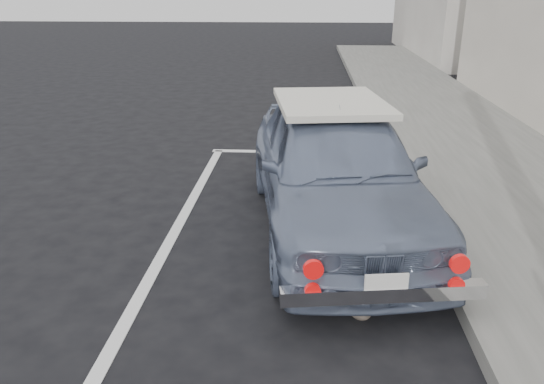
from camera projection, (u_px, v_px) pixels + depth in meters
The scene contains 4 objects.
pline_front at pixel (304, 152), 8.66m from camera, with size 3.00×0.12×0.01m, color silver.
pline_side at pixel (166, 248), 5.49m from camera, with size 0.12×7.00×0.01m, color silver.
retro_coupe at pixel (335, 167), 5.74m from camera, with size 2.22×4.31×1.40m.
cat at pixel (360, 306), 4.31m from camera, with size 0.29×0.43×0.24m.
Camera 1 is at (0.51, -1.82, 2.54)m, focal length 35.00 mm.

